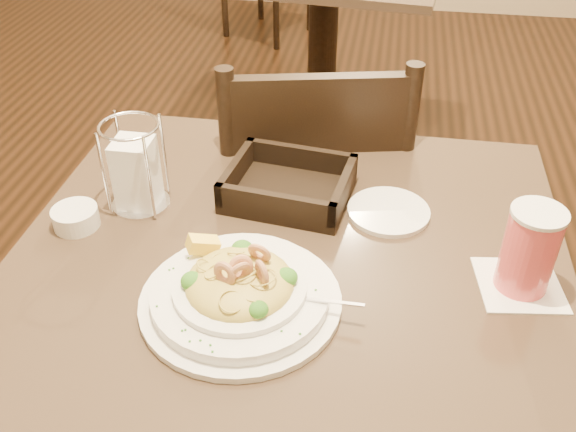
% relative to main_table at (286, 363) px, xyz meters
% --- Properties ---
extents(main_table, '(0.90, 0.90, 0.75)m').
position_rel_main_table_xyz_m(main_table, '(0.00, 0.00, 0.00)').
color(main_table, black).
rests_on(main_table, ground).
extents(background_table, '(1.00, 1.00, 0.75)m').
position_rel_main_table_xyz_m(background_table, '(-0.14, 1.78, 0.00)').
color(background_table, black).
rests_on(background_table, ground).
extents(dining_chair_near, '(0.50, 0.50, 0.93)m').
position_rel_main_table_xyz_m(dining_chair_near, '(-0.02, 0.49, -0.01)').
color(dining_chair_near, black).
rests_on(dining_chair_near, ground).
extents(pasta_bowl, '(0.33, 0.30, 0.10)m').
position_rel_main_table_xyz_m(pasta_bowl, '(-0.05, -0.10, 0.26)').
color(pasta_bowl, white).
rests_on(pasta_bowl, main_table).
extents(drink_glass, '(0.14, 0.14, 0.14)m').
position_rel_main_table_xyz_m(drink_glass, '(0.36, 0.01, 0.31)').
color(drink_glass, white).
rests_on(drink_glass, main_table).
extents(bread_basket, '(0.24, 0.20, 0.06)m').
position_rel_main_table_xyz_m(bread_basket, '(-0.03, 0.18, 0.26)').
color(bread_basket, black).
rests_on(bread_basket, main_table).
extents(napkin_caddy, '(0.10, 0.10, 0.16)m').
position_rel_main_table_xyz_m(napkin_caddy, '(-0.28, 0.12, 0.31)').
color(napkin_caddy, silver).
rests_on(napkin_caddy, main_table).
extents(side_plate, '(0.17, 0.17, 0.01)m').
position_rel_main_table_xyz_m(side_plate, '(0.16, 0.16, 0.24)').
color(side_plate, white).
rests_on(side_plate, main_table).
extents(butter_ramekin, '(0.09, 0.09, 0.03)m').
position_rel_main_table_xyz_m(butter_ramekin, '(-0.37, 0.04, 0.25)').
color(butter_ramekin, white).
rests_on(butter_ramekin, main_table).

